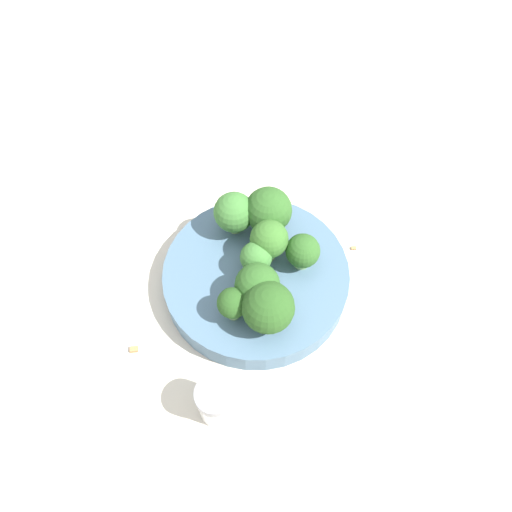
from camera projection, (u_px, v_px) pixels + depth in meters
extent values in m
plane|color=beige|center=(256.00, 284.00, 0.62)|extent=(3.00, 3.00, 0.00)
cylinder|color=slate|center=(256.00, 278.00, 0.61)|extent=(0.22, 0.22, 0.03)
cylinder|color=#84AD66|center=(253.00, 267.00, 0.59)|extent=(0.02, 0.02, 0.02)
sphere|color=#3D7533|center=(253.00, 259.00, 0.57)|extent=(0.04, 0.04, 0.04)
cylinder|color=#84AD66|center=(235.00, 223.00, 0.62)|extent=(0.02, 0.02, 0.03)
sphere|color=#3D7533|center=(234.00, 212.00, 0.60)|extent=(0.05, 0.05, 0.05)
cylinder|color=#8EB770|center=(268.00, 222.00, 0.62)|extent=(0.02, 0.02, 0.03)
sphere|color=#2D5B23|center=(268.00, 210.00, 0.60)|extent=(0.06, 0.06, 0.06)
cylinder|color=#8EB770|center=(257.00, 294.00, 0.57)|extent=(0.03, 0.03, 0.02)
sphere|color=#2D5B23|center=(257.00, 285.00, 0.55)|extent=(0.05, 0.05, 0.05)
cylinder|color=#8EB770|center=(302.00, 259.00, 0.59)|extent=(0.02, 0.02, 0.02)
sphere|color=#2D5B23|center=(303.00, 251.00, 0.58)|extent=(0.04, 0.04, 0.04)
cylinder|color=#8EB770|center=(269.00, 250.00, 0.59)|extent=(0.02, 0.02, 0.03)
sphere|color=#386B28|center=(269.00, 239.00, 0.57)|extent=(0.05, 0.05, 0.05)
cylinder|color=#84AD66|center=(233.00, 310.00, 0.56)|extent=(0.02, 0.02, 0.02)
sphere|color=#28511E|center=(233.00, 303.00, 0.54)|extent=(0.03, 0.03, 0.03)
cylinder|color=#7A9E5B|center=(268.00, 317.00, 0.55)|extent=(0.02, 0.02, 0.03)
sphere|color=#28511E|center=(268.00, 307.00, 0.53)|extent=(0.06, 0.06, 0.06)
cylinder|color=silver|center=(217.00, 404.00, 0.52)|extent=(0.04, 0.04, 0.05)
cylinder|color=gray|center=(215.00, 395.00, 0.50)|extent=(0.04, 0.04, 0.01)
cube|color=tan|center=(210.00, 414.00, 0.53)|extent=(0.01, 0.01, 0.01)
cube|color=#AD7F4C|center=(134.00, 349.00, 0.57)|extent=(0.01, 0.01, 0.01)
cube|color=tan|center=(228.00, 413.00, 0.54)|extent=(0.01, 0.01, 0.01)
cube|color=#AD7F4C|center=(354.00, 248.00, 0.65)|extent=(0.01, 0.01, 0.01)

